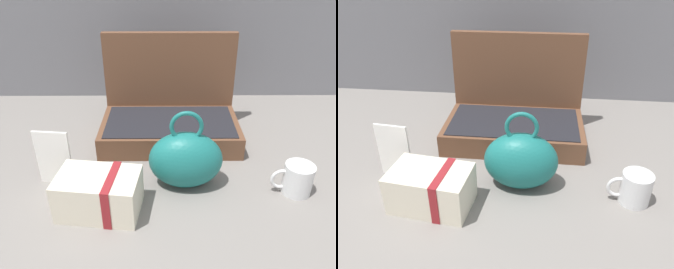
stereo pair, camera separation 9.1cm
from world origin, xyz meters
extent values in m
plane|color=slate|center=(0.00, 0.00, 0.00)|extent=(6.00, 6.00, 0.00)
cube|color=brown|center=(0.01, 0.16, 0.04)|extent=(0.45, 0.25, 0.07)
cube|color=black|center=(0.01, 0.16, 0.07)|extent=(0.41, 0.22, 0.00)
cube|color=brown|center=(0.01, 0.30, 0.16)|extent=(0.45, 0.02, 0.33)
ellipsoid|color=#196B66|center=(0.05, -0.07, 0.08)|extent=(0.20, 0.12, 0.16)
torus|color=#196B66|center=(0.05, -0.07, 0.18)|extent=(0.09, 0.01, 0.09)
cube|color=beige|center=(-0.16, -0.17, 0.05)|extent=(0.21, 0.15, 0.10)
cube|color=maroon|center=(-0.13, -0.18, 0.05)|extent=(0.04, 0.13, 0.11)
cylinder|color=silver|center=(0.35, -0.11, 0.04)|extent=(0.08, 0.08, 0.08)
torus|color=silver|center=(0.30, -0.11, 0.04)|extent=(0.06, 0.01, 0.06)
cube|color=white|center=(-0.30, -0.06, 0.08)|extent=(0.09, 0.02, 0.16)
camera|label=1|loc=(0.00, -0.81, 0.58)|focal=35.98mm
camera|label=2|loc=(0.09, -0.81, 0.58)|focal=35.98mm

